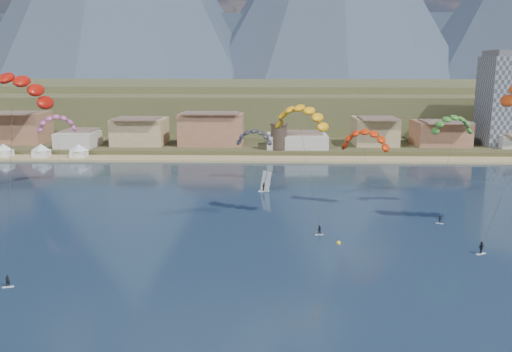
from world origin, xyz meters
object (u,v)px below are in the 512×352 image
Objects in this scene: buoy at (339,243)px; kitesurfer_yellow at (301,114)px; kitesurfer_green at (453,123)px; watchtower at (279,136)px; windsurfer at (265,185)px; kitesurfer_red at (10,86)px.

kitesurfer_yellow is at bearing 111.41° from buoy.
buoy is (-24.48, -22.15, -17.52)m from kitesurfer_green.
watchtower is 51.30m from windsurfer.
kitesurfer_green is (33.18, -65.78, 11.27)m from watchtower.
buoy is (8.70, -87.93, -6.24)m from watchtower.
kitesurfer_green reaches higher than windsurfer.
watchtower is 106.54m from kitesurfer_red.
kitesurfer_green is at bearing -63.23° from watchtower.
kitesurfer_green is (71.88, 31.57, -8.13)m from kitesurfer_red.
kitesurfer_green is 4.41× the size of windsurfer.
buoy is at bearing -84.35° from watchtower.
windsurfer is at bearing 158.17° from kitesurfer_green.
kitesurfer_yellow is 31.21m from kitesurfer_green.
kitesurfer_red is 78.93m from kitesurfer_green.
buoy is (5.71, -14.55, -19.79)m from kitesurfer_yellow.
watchtower is 74.53m from kitesurfer_green.
buoy is at bearing 11.23° from kitesurfer_red.
kitesurfer_red reaches higher than kitesurfer_yellow.
kitesurfer_green is 37.37m from buoy.
windsurfer is at bearing 108.82° from buoy.
kitesurfer_red is at bearing -150.11° from kitesurfer_yellow.
watchtower is at bearing 116.77° from kitesurfer_green.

